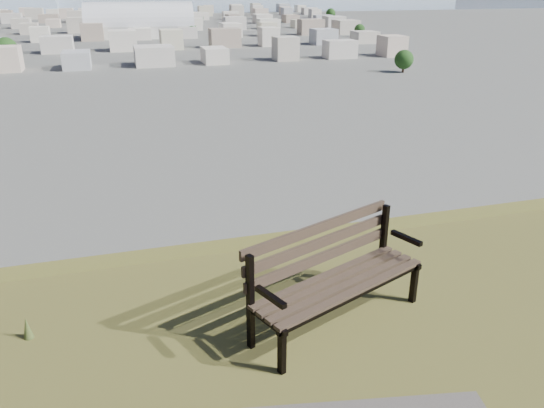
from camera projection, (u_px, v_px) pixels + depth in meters
name	position (u px, v px, depth m)	size (l,w,h in m)	color
park_bench	(333.00, 270.00, 4.40)	(1.68, 1.08, 0.84)	#453227
arena	(140.00, 26.00, 289.43)	(58.53, 27.65, 24.12)	beige
city_blocks	(113.00, 21.00, 360.15)	(395.00, 361.00, 7.00)	silver
city_trees	(64.00, 29.00, 285.99)	(406.52, 387.20, 9.98)	#37251B
bay_water	(108.00, 3.00, 809.03)	(2400.00, 700.00, 0.12)	#869BAB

